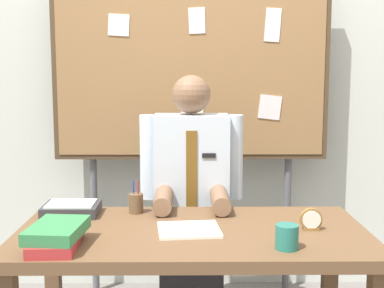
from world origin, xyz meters
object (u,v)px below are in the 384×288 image
at_px(desk_clock, 311,220).
at_px(bulletin_board, 191,69).
at_px(person, 191,212).
at_px(pen_holder, 136,203).
at_px(open_notebook, 189,230).
at_px(book_stack, 56,235).
at_px(coffee_mug, 287,237).
at_px(desk, 192,250).
at_px(paper_tray, 71,209).

bearing_deg(desk_clock, bulletin_board, 117.05).
height_order(person, pen_holder, person).
distance_m(open_notebook, pen_holder, 0.39).
height_order(person, book_stack, person).
xyz_separation_m(book_stack, open_notebook, (0.52, 0.20, -0.04)).
relative_size(coffee_mug, pen_holder, 0.60).
bearing_deg(bulletin_board, desk_clock, -62.95).
xyz_separation_m(person, book_stack, (-0.53, -0.80, 0.13)).
distance_m(bulletin_board, pen_holder, 1.00).
relative_size(desk, desk_clock, 15.72).
height_order(desk, person, person).
distance_m(book_stack, coffee_mug, 0.89).
relative_size(bulletin_board, desk_clock, 20.81).
height_order(coffee_mug, pen_holder, pen_holder).
distance_m(bulletin_board, desk_clock, 1.30).
xyz_separation_m(open_notebook, desk_clock, (0.53, 0.01, 0.04)).
bearing_deg(paper_tray, desk, -23.20).
bearing_deg(coffee_mug, open_notebook, 148.57).
height_order(person, paper_tray, person).
height_order(desk, open_notebook, open_notebook).
xyz_separation_m(open_notebook, coffee_mug, (0.38, -0.23, 0.04)).
distance_m(coffee_mug, pen_holder, 0.82).
height_order(bulletin_board, desk_clock, bulletin_board).
distance_m(pen_holder, paper_tray, 0.31).
height_order(desk, paper_tray, paper_tray).
bearing_deg(open_notebook, person, 88.58).
xyz_separation_m(book_stack, paper_tray, (-0.05, 0.47, -0.02)).
height_order(person, coffee_mug, person).
xyz_separation_m(bulletin_board, coffee_mug, (0.36, -1.24, -0.64)).
distance_m(desk, open_notebook, 0.10).
xyz_separation_m(book_stack, coffee_mug, (0.89, -0.03, 0.00)).
xyz_separation_m(person, paper_tray, (-0.58, -0.33, 0.11)).
relative_size(open_notebook, coffee_mug, 2.73).
bearing_deg(open_notebook, desk_clock, 1.26).
relative_size(person, coffee_mug, 14.51).
distance_m(person, pen_holder, 0.43).
xyz_separation_m(coffee_mug, pen_holder, (-0.63, 0.52, 0.00)).
height_order(desk, desk_clock, desk_clock).
height_order(open_notebook, pen_holder, pen_holder).
distance_m(desk, person, 0.58).
bearing_deg(bulletin_board, pen_holder, -110.59).
distance_m(open_notebook, coffee_mug, 0.44).
bearing_deg(person, book_stack, -123.61).
height_order(open_notebook, desk_clock, desk_clock).
xyz_separation_m(desk, bulletin_board, (0.00, 0.99, 0.78)).
distance_m(desk_clock, coffee_mug, 0.28).
bearing_deg(paper_tray, coffee_mug, -27.92).
xyz_separation_m(desk, person, (0.00, 0.58, 0.01)).
bearing_deg(book_stack, bulletin_board, 66.35).
distance_m(open_notebook, paper_tray, 0.62).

